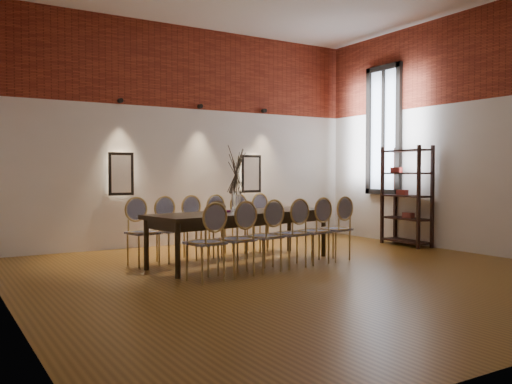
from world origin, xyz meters
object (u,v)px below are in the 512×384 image
chair_near_c (264,236)px  chair_far_a (143,233)px  chair_far_c (199,228)px  chair_near_b (236,239)px  chair_far_b (172,230)px  chair_near_d (289,234)px  chair_near_e (313,231)px  vase (236,202)px  chair_near_a (205,243)px  chair_far_e (246,224)px  dining_table (242,237)px  shelving_rack (406,196)px  chair_near_f (334,229)px  bowl (217,207)px  chair_far_d (223,226)px  book (220,211)px  chair_far_f (268,222)px

chair_near_c → chair_far_a: 1.77m
chair_near_c → chair_far_c: same height
chair_near_b → chair_far_b: bearing=90.0°
chair_near_d → chair_near_b: bearing=-180.0°
chair_near_e → vase: size_ratio=3.13×
chair_near_a → chair_near_c: (0.95, 0.17, 0.00)m
chair_near_b → chair_far_e: 2.07m
chair_near_d → chair_near_e: (0.47, 0.08, 0.00)m
dining_table → shelving_rack: shelving_rack is taller
dining_table → chair_near_c: chair_near_c is taller
chair_near_b → chair_near_f: same height
chair_near_b → bowl: (0.11, 0.72, 0.37)m
chair_near_b → chair_near_a: bearing=-180.0°
chair_near_c → chair_far_e: (0.69, 1.63, 0.00)m
chair_near_b → chair_near_c: bearing=-0.0°
chair_far_d → chair_near_c: bearing=72.1°
chair_far_d → bowl: chair_far_d is taller
chair_near_c → book: (-0.23, 0.82, 0.30)m
chair_near_e → chair_far_b: same height
chair_far_f → book: bearing=22.6°
vase → chair_far_f: bearing=39.7°
chair_far_f → shelving_rack: bearing=150.9°
chair_near_b → shelving_rack: size_ratio=0.52×
chair_far_d → chair_near_f: bearing=122.9°
chair_near_e → chair_far_b: (-1.68, 1.21, 0.00)m
chair_near_c → shelving_rack: shelving_rack is taller
chair_far_c → dining_table: bearing=107.9°
chair_near_c → chair_far_c: bearing=90.0°
chair_far_c → shelving_rack: bearing=161.2°
book → chair_near_e: bearing=-29.0°
bowl → chair_far_b: bearing=116.6°
chair_far_c → chair_far_b: bearing=-0.0°
chair_far_a → shelving_rack: (4.81, -0.43, 0.43)m
chair_near_e → chair_far_d: same height
vase → chair_far_e: bearing=52.2°
vase → bowl: size_ratio=1.25×
chair_near_a → chair_far_a: 1.49m
chair_near_c → book: chair_near_c is taller
chair_far_b → chair_near_c: bearing=107.9°
dining_table → chair_far_e: bearing=45.9°
chair_far_a → chair_far_f: (2.37, 0.42, 0.00)m
chair_near_c → chair_far_d: (0.21, 1.55, 0.00)m
chair_far_f → dining_table: bearing=31.7°
chair_far_d → chair_near_e: bearing=107.9°
chair_far_b → vase: bearing=129.9°
chair_near_e → book: 1.38m
chair_near_b → chair_near_f: size_ratio=1.00×
chair_near_f → chair_far_d: same height
bowl → book: bowl is taller
chair_far_e → chair_far_c: bearing=-0.0°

